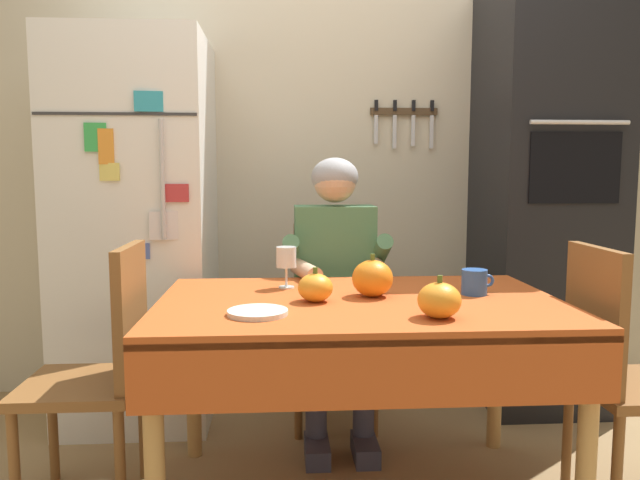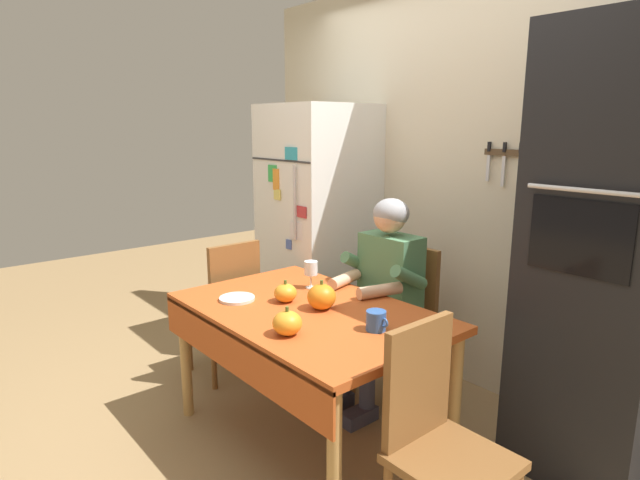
{
  "view_description": "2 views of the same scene",
  "coord_description": "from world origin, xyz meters",
  "views": [
    {
      "loc": [
        -0.27,
        -1.98,
        1.19
      ],
      "look_at": [
        -0.14,
        0.15,
        0.94
      ],
      "focal_mm": 34.25,
      "sensor_mm": 36.0,
      "label": 1
    },
    {
      "loc": [
        1.97,
        -1.48,
        1.66
      ],
      "look_at": [
        -0.12,
        0.27,
        1.05
      ],
      "focal_mm": 29.32,
      "sensor_mm": 36.0,
      "label": 2
    }
  ],
  "objects": [
    {
      "name": "seated_person",
      "position": [
        -0.03,
        0.68,
        0.74
      ],
      "size": [
        0.47,
        0.55,
        1.25
      ],
      "color": "#38384C",
      "rests_on": "ground"
    },
    {
      "name": "back_wall_assembly",
      "position": [
        0.05,
        1.35,
        1.3
      ],
      "size": [
        3.7,
        0.13,
        2.6
      ],
      "color": "beige",
      "rests_on": "ground"
    },
    {
      "name": "pumpkin_medium",
      "position": [
        -0.16,
        0.07,
        0.79
      ],
      "size": [
        0.12,
        0.12,
        0.12
      ],
      "color": "orange",
      "rests_on": "dining_table"
    },
    {
      "name": "serving_tray",
      "position": [
        -0.35,
        -0.11,
        0.75
      ],
      "size": [
        0.19,
        0.19,
        0.02
      ],
      "primitive_type": "cylinder",
      "color": "silver",
      "rests_on": "dining_table"
    },
    {
      "name": "refrigerator",
      "position": [
        -0.95,
        0.96,
        0.9
      ],
      "size": [
        0.68,
        0.71,
        1.8
      ],
      "color": "white",
      "rests_on": "ground"
    },
    {
      "name": "pumpkin_small",
      "position": [
        0.05,
        0.14,
        0.81
      ],
      "size": [
        0.15,
        0.15,
        0.15
      ],
      "color": "orange",
      "rests_on": "dining_table"
    },
    {
      "name": "chair_right_side",
      "position": [
        0.9,
        0.0,
        0.51
      ],
      "size": [
        0.4,
        0.4,
        0.93
      ],
      "color": "brown",
      "rests_on": "ground"
    },
    {
      "name": "dining_table",
      "position": [
        0.0,
        0.08,
        0.66
      ],
      "size": [
        1.4,
        0.9,
        0.74
      ],
      "color": "tan",
      "rests_on": "ground"
    },
    {
      "name": "wine_glass",
      "position": [
        -0.25,
        0.32,
        0.85
      ],
      "size": [
        0.08,
        0.08,
        0.16
      ],
      "color": "white",
      "rests_on": "dining_table"
    },
    {
      "name": "wall_oven",
      "position": [
        1.05,
        1.0,
        1.05
      ],
      "size": [
        0.6,
        0.64,
        2.1
      ],
      "color": "black",
      "rests_on": "ground"
    },
    {
      "name": "pumpkin_large",
      "position": [
        0.21,
        -0.19,
        0.8
      ],
      "size": [
        0.13,
        0.13,
        0.13
      ],
      "color": "orange",
      "rests_on": "dining_table"
    },
    {
      "name": "chair_behind_person",
      "position": [
        -0.03,
        0.87,
        0.51
      ],
      "size": [
        0.4,
        0.4,
        0.93
      ],
      "color": "brown",
      "rests_on": "ground"
    },
    {
      "name": "chair_left_side",
      "position": [
        -0.9,
        0.15,
        0.51
      ],
      "size": [
        0.4,
        0.4,
        0.93
      ],
      "color": "brown",
      "rests_on": "ground"
    },
    {
      "name": "coffee_mug",
      "position": [
        0.43,
        0.15,
        0.79
      ],
      "size": [
        0.12,
        0.09,
        0.09
      ],
      "color": "#2D569E",
      "rests_on": "dining_table"
    }
  ]
}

